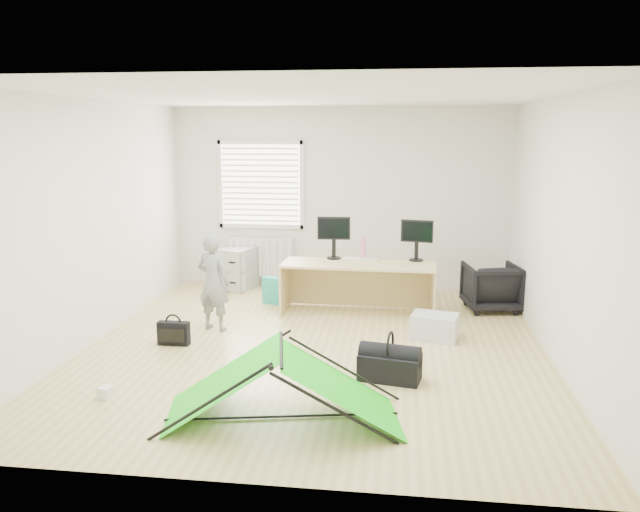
# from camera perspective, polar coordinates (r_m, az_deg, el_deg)

# --- Properties ---
(ground) EXTENTS (5.50, 5.50, 0.00)m
(ground) POSITION_cam_1_polar(r_m,az_deg,el_deg) (6.96, -0.43, -8.34)
(ground) COLOR tan
(ground) RESTS_ON ground
(back_wall) EXTENTS (5.00, 0.02, 2.70)m
(back_wall) POSITION_cam_1_polar(r_m,az_deg,el_deg) (9.34, 1.86, 5.25)
(back_wall) COLOR silver
(back_wall) RESTS_ON ground
(window) EXTENTS (1.20, 0.06, 1.20)m
(window) POSITION_cam_1_polar(r_m,az_deg,el_deg) (9.47, -5.45, 6.50)
(window) COLOR silver
(window) RESTS_ON back_wall
(radiator) EXTENTS (1.00, 0.12, 0.60)m
(radiator) POSITION_cam_1_polar(r_m,az_deg,el_deg) (9.59, -5.37, -0.08)
(radiator) COLOR silver
(radiator) RESTS_ON back_wall
(desk) EXTENTS (1.98, 0.68, 0.67)m
(desk) POSITION_cam_1_polar(r_m,az_deg,el_deg) (8.11, 3.52, -3.01)
(desk) COLOR tan
(desk) RESTS_ON ground
(filing_cabinet) EXTENTS (0.56, 0.64, 0.62)m
(filing_cabinet) POSITION_cam_1_polar(r_m,az_deg,el_deg) (9.46, -7.46, -1.13)
(filing_cabinet) COLOR #A5A8AA
(filing_cabinet) RESTS_ON ground
(monitor_left) EXTENTS (0.44, 0.11, 0.41)m
(monitor_left) POSITION_cam_1_polar(r_m,az_deg,el_deg) (8.29, 1.28, 1.16)
(monitor_left) COLOR black
(monitor_left) RESTS_ON desk
(monitor_right) EXTENTS (0.43, 0.17, 0.40)m
(monitor_right) POSITION_cam_1_polar(r_m,az_deg,el_deg) (8.25, 8.81, 0.92)
(monitor_right) COLOR black
(monitor_right) RESTS_ON desk
(keyboard) EXTENTS (0.48, 0.22, 0.02)m
(keyboard) POSITION_cam_1_polar(r_m,az_deg,el_deg) (8.26, 3.76, -0.28)
(keyboard) COLOR beige
(keyboard) RESTS_ON desk
(thermos) EXTENTS (0.09, 0.09, 0.28)m
(thermos) POSITION_cam_1_polar(r_m,az_deg,el_deg) (8.27, 3.94, 0.64)
(thermos) COLOR #C56E85
(thermos) RESTS_ON desk
(office_chair) EXTENTS (0.77, 0.79, 0.63)m
(office_chair) POSITION_cam_1_polar(r_m,az_deg,el_deg) (8.59, 15.36, -2.74)
(office_chair) COLOR black
(office_chair) RESTS_ON ground
(person) EXTENTS (0.49, 0.40, 1.17)m
(person) POSITION_cam_1_polar(r_m,az_deg,el_deg) (7.51, -9.71, -2.37)
(person) COLOR gray
(person) RESTS_ON ground
(kite) EXTENTS (2.07, 1.21, 0.60)m
(kite) POSITION_cam_1_polar(r_m,az_deg,el_deg) (5.25, -3.52, -11.63)
(kite) COLOR #1AD614
(kite) RESTS_ON ground
(storage_crate) EXTENTS (0.58, 0.46, 0.29)m
(storage_crate) POSITION_cam_1_polar(r_m,az_deg,el_deg) (7.32, 10.43, -6.36)
(storage_crate) COLOR #B8BFC1
(storage_crate) RESTS_ON ground
(tote_bag) EXTENTS (0.34, 0.23, 0.37)m
(tote_bag) POSITION_cam_1_polar(r_m,az_deg,el_deg) (8.63, -4.21, -3.17)
(tote_bag) COLOR teal
(tote_bag) RESTS_ON ground
(laptop_bag) EXTENTS (0.36, 0.11, 0.27)m
(laptop_bag) POSITION_cam_1_polar(r_m,az_deg,el_deg) (7.19, -13.23, -6.89)
(laptop_bag) COLOR black
(laptop_bag) RESTS_ON ground
(white_box) EXTENTS (0.13, 0.13, 0.11)m
(white_box) POSITION_cam_1_polar(r_m,az_deg,el_deg) (6.02, -19.07, -11.72)
(white_box) COLOR silver
(white_box) RESTS_ON ground
(duffel_bag) EXTENTS (0.63, 0.40, 0.25)m
(duffel_bag) POSITION_cam_1_polar(r_m,az_deg,el_deg) (6.10, 6.39, -10.07)
(duffel_bag) COLOR black
(duffel_bag) RESTS_ON ground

